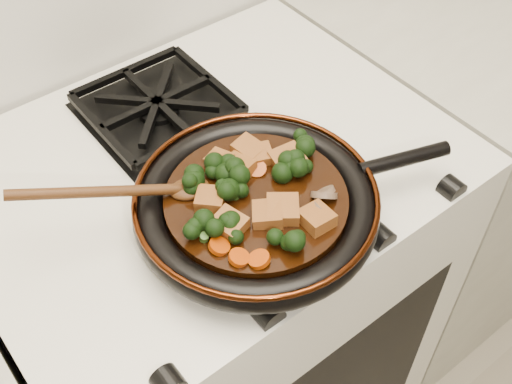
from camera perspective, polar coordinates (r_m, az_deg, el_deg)
stove at (r=1.36m, az=-3.32°, el=-10.57°), size 0.76×0.60×0.90m
burner_grate_front at (r=0.92m, az=0.52°, el=-1.35°), size 0.23×0.23×0.03m
burner_grate_back at (r=1.09m, az=-8.72°, el=7.51°), size 0.23×0.23×0.03m
skillet at (r=0.88m, az=0.13°, el=-1.10°), size 0.45×0.34×0.05m
braising_sauce at (r=0.88m, az=-0.00°, el=-0.92°), size 0.25×0.25×0.02m
tofu_cube_0 at (r=0.91m, az=-3.23°, el=2.74°), size 0.04×0.04×0.02m
tofu_cube_1 at (r=0.91m, az=2.87°, el=2.74°), size 0.05×0.05×0.03m
tofu_cube_2 at (r=0.86m, az=-4.10°, el=-0.70°), size 0.05×0.05×0.02m
tofu_cube_3 at (r=0.85m, az=2.39°, el=-1.64°), size 0.06×0.06×0.03m
tofu_cube_4 at (r=0.84m, az=5.41°, el=-2.38°), size 0.04×0.04×0.03m
tofu_cube_5 at (r=0.84m, az=1.04°, el=-2.05°), size 0.06×0.06×0.03m
tofu_cube_6 at (r=0.92m, az=0.37°, el=3.28°), size 0.05×0.05×0.02m
tofu_cube_7 at (r=0.90m, az=-1.69°, el=2.08°), size 0.05×0.05×0.03m
tofu_cube_8 at (r=0.83m, az=-2.38°, el=-2.91°), size 0.05×0.05×0.03m
tofu_cube_9 at (r=0.92m, az=-0.69°, el=3.72°), size 0.04×0.05×0.03m
broccoli_floret_0 at (r=0.88m, az=-2.13°, el=1.37°), size 0.08×0.08×0.07m
broccoli_floret_1 at (r=0.90m, az=2.25°, el=2.37°), size 0.08×0.08×0.07m
broccoli_floret_2 at (r=0.82m, az=-4.66°, el=-3.85°), size 0.08×0.09×0.07m
broccoli_floret_3 at (r=0.93m, az=3.95°, el=3.90°), size 0.08×0.09×0.07m
broccoli_floret_4 at (r=0.86m, az=-1.86°, el=-0.04°), size 0.08×0.09×0.06m
broccoli_floret_5 at (r=0.81m, az=2.87°, el=-4.34°), size 0.08×0.08×0.06m
broccoli_floret_6 at (r=0.90m, az=3.69°, el=2.33°), size 0.08×0.08×0.06m
broccoli_floret_7 at (r=0.88m, az=-5.97°, el=0.80°), size 0.09×0.09×0.06m
broccoli_floret_8 at (r=0.83m, az=-1.99°, el=-3.29°), size 0.08×0.09×0.07m
broccoli_floret_9 at (r=0.90m, az=-3.06°, el=1.91°), size 0.09×0.09×0.06m
carrot_coin_0 at (r=0.80m, az=0.28°, el=-5.99°), size 0.03×0.03×0.02m
carrot_coin_1 at (r=0.80m, az=-1.53°, el=-5.84°), size 0.03×0.03×0.02m
carrot_coin_2 at (r=0.81m, az=-3.29°, el=-4.83°), size 0.03×0.03×0.02m
carrot_coin_3 at (r=0.90m, az=0.11°, el=2.05°), size 0.03×0.03×0.02m
mushroom_slice_0 at (r=0.87m, az=6.04°, el=-0.05°), size 0.03×0.03×0.03m
mushroom_slice_1 at (r=0.85m, az=5.92°, el=-1.52°), size 0.03×0.03×0.03m
mushroom_slice_2 at (r=0.87m, az=6.06°, el=-0.28°), size 0.05×0.05×0.03m
wooden_spoon at (r=0.86m, az=-10.21°, el=0.15°), size 0.15×0.08×0.24m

